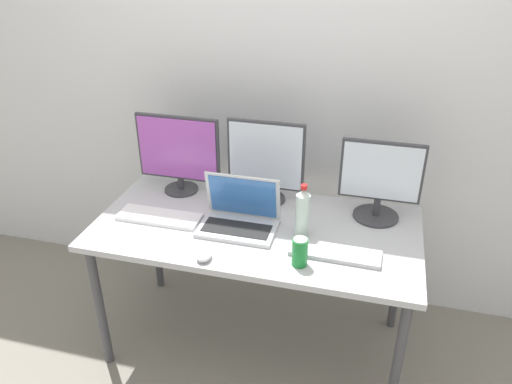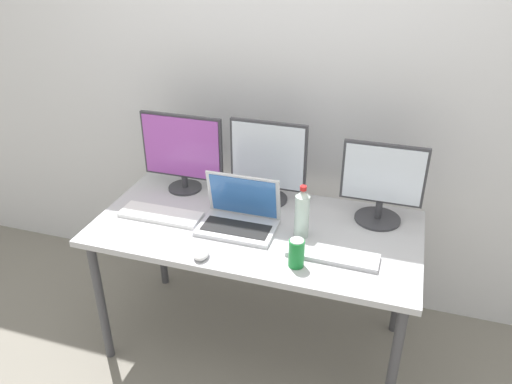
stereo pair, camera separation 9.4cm
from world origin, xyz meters
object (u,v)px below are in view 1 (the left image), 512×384
monitor_right (380,180)px  mouse_by_keyboard (204,255)px  keyboard_main (335,253)px  laptop_silver (240,216)px  keyboard_aux (159,217)px  water_bottle (303,212)px  soda_can_near_keyboard (300,252)px  monitor_left (178,153)px  monitor_center (266,162)px  work_desk (256,237)px

monitor_right → mouse_by_keyboard: monitor_right is taller
keyboard_main → laptop_silver: bearing=166.9°
keyboard_main → keyboard_aux: bearing=175.7°
mouse_by_keyboard → water_bottle: 0.48m
monitor_right → soda_can_near_keyboard: size_ratio=3.12×
monitor_left → keyboard_aux: 0.37m
laptop_silver → monitor_left: bearing=146.6°
monitor_center → soda_can_near_keyboard: bearing=-61.7°
keyboard_aux → keyboard_main: bearing=-5.7°
laptop_silver → keyboard_aux: bearing=-175.1°
work_desk → keyboard_main: keyboard_main is taller
monitor_right → monitor_center: bearing=176.8°
work_desk → water_bottle: (0.22, -0.02, 0.18)m
monitor_right → keyboard_main: (-0.15, -0.37, -0.19)m
monitor_center → water_bottle: (0.24, -0.28, -0.10)m
keyboard_aux → monitor_center: bearing=34.8°
laptop_silver → soda_can_near_keyboard: size_ratio=2.81×
laptop_silver → water_bottle: water_bottle is taller
laptop_silver → keyboard_aux: (-0.39, -0.03, -0.05)m
monitor_left → monitor_right: bearing=-1.0°
monitor_right → laptop_silver: size_ratio=1.11×
keyboard_aux → mouse_by_keyboard: 0.41m
keyboard_main → water_bottle: bearing=145.0°
keyboard_main → work_desk: bearing=161.0°
monitor_left → monitor_right: size_ratio=1.12×
keyboard_aux → soda_can_near_keyboard: 0.74m
work_desk → laptop_silver: (-0.07, -0.03, 0.12)m
work_desk → mouse_by_keyboard: 0.35m
monitor_center → keyboard_main: (0.41, -0.40, -0.21)m
keyboard_main → keyboard_aux: size_ratio=0.97×
monitor_center → soda_can_near_keyboard: monitor_center is taller
work_desk → keyboard_aux: keyboard_aux is taller
water_bottle → soda_can_near_keyboard: (0.03, -0.22, -0.06)m
keyboard_main → mouse_by_keyboard: bearing=-161.3°
monitor_center → water_bottle: 0.38m
monitor_right → water_bottle: monitor_right is taller
monitor_center → water_bottle: size_ratio=1.66×
keyboard_aux → water_bottle: water_bottle is taller
work_desk → monitor_center: monitor_center is taller
water_bottle → soda_can_near_keyboard: bearing=-82.4°
laptop_silver → soda_can_near_keyboard: (0.32, -0.22, 0.01)m
monitor_left → monitor_right: 1.02m
work_desk → keyboard_main: (0.39, -0.14, 0.08)m
monitor_right → water_bottle: bearing=-142.6°
monitor_right → laptop_silver: 0.68m
monitor_left → laptop_silver: bearing=-33.4°
monitor_right → soda_can_near_keyboard: 0.57m
monitor_center → keyboard_aux: bearing=-145.1°
monitor_left → laptop_silver: size_ratio=1.24×
work_desk → monitor_left: bearing=153.2°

